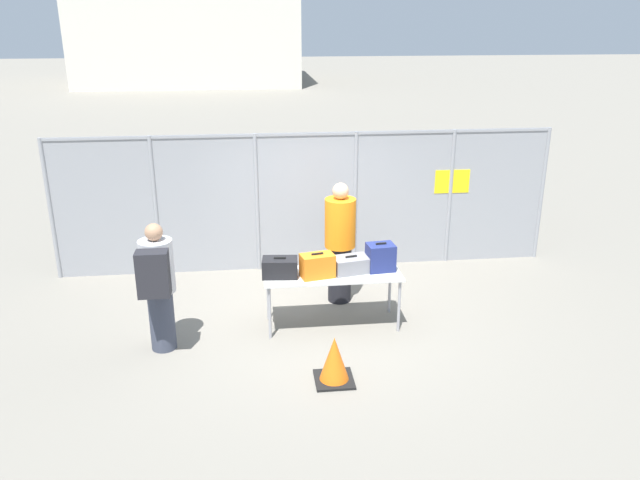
% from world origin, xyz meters
% --- Properties ---
extents(ground_plane, '(120.00, 120.00, 0.00)m').
position_xyz_m(ground_plane, '(0.00, 0.00, 0.00)').
color(ground_plane, slate).
extents(fence_section, '(8.26, 0.07, 2.32)m').
position_xyz_m(fence_section, '(0.02, 2.05, 1.21)').
color(fence_section, gray).
rests_on(fence_section, ground_plane).
extents(inspection_table, '(1.87, 0.69, 0.78)m').
position_xyz_m(inspection_table, '(0.14, -0.14, 0.71)').
color(inspection_table, silver).
rests_on(inspection_table, ground_plane).
extents(suitcase_black, '(0.49, 0.34, 0.28)m').
position_xyz_m(suitcase_black, '(-0.57, -0.14, 0.90)').
color(suitcase_black, black).
rests_on(suitcase_black, inspection_table).
extents(suitcase_orange, '(0.48, 0.34, 0.34)m').
position_xyz_m(suitcase_orange, '(-0.07, -0.22, 0.93)').
color(suitcase_orange, orange).
rests_on(suitcase_orange, inspection_table).
extents(suitcase_grey, '(0.55, 0.41, 0.24)m').
position_xyz_m(suitcase_grey, '(0.40, -0.10, 0.88)').
color(suitcase_grey, slate).
rests_on(suitcase_grey, inspection_table).
extents(suitcase_navy, '(0.40, 0.32, 0.40)m').
position_xyz_m(suitcase_navy, '(0.82, -0.08, 0.96)').
color(suitcase_navy, navy).
rests_on(suitcase_navy, inspection_table).
extents(traveler_hooded, '(0.42, 0.65, 1.70)m').
position_xyz_m(traveler_hooded, '(-2.11, -0.58, 0.94)').
color(traveler_hooded, '#383D4C').
rests_on(traveler_hooded, ground_plane).
extents(security_worker_near, '(0.45, 0.45, 1.83)m').
position_xyz_m(security_worker_near, '(0.36, 0.65, 0.95)').
color(security_worker_near, black).
rests_on(security_worker_near, ground_plane).
extents(utility_trailer, '(4.56, 2.31, 0.70)m').
position_xyz_m(utility_trailer, '(2.46, 4.41, 0.42)').
color(utility_trailer, silver).
rests_on(utility_trailer, ground_plane).
extents(distant_hangar, '(13.17, 9.80, 7.74)m').
position_xyz_m(distant_hangar, '(-4.26, 34.23, 3.87)').
color(distant_hangar, beige).
rests_on(distant_hangar, ground_plane).
extents(traffic_cone, '(0.46, 0.46, 0.57)m').
position_xyz_m(traffic_cone, '(-0.02, -1.55, 0.27)').
color(traffic_cone, black).
rests_on(traffic_cone, ground_plane).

